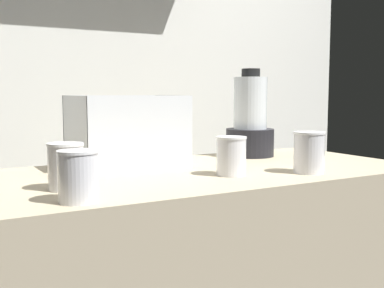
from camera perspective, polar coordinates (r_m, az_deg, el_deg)
name	(u,v)px	position (r m, az deg, el deg)	size (l,w,h in m)	color
back_wall_unit	(103,61)	(2.13, -10.44, 9.59)	(2.60, 0.24, 2.50)	silver
carrot_display_bin	(127,145)	(1.54, -7.61, -0.08)	(0.33, 0.26, 0.22)	white
blender_pitcher	(250,123)	(1.79, 6.84, 2.49)	(0.18, 0.18, 0.32)	black
juice_cup_pomegranate_far_left	(78,180)	(1.06, -13.22, -4.12)	(0.09, 0.09, 0.11)	white
juice_cup_beet_left	(66,169)	(1.20, -14.59, -2.82)	(0.09, 0.09, 0.11)	white
juice_cup_carrot_middle	(231,158)	(1.37, 4.63, -1.63)	(0.09, 0.09, 0.11)	white
juice_cup_pomegranate_right	(309,155)	(1.44, 13.58, -1.26)	(0.09, 0.09, 0.12)	white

